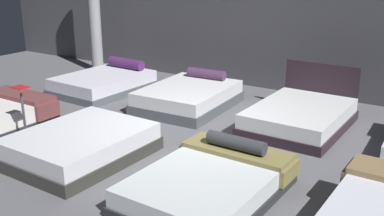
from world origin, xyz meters
The scene contains 9 objects.
ground_plane centered at (0.00, 0.00, -0.01)m, with size 18.00×18.00×0.02m, color #5B5B60.
showroom_back_wall centered at (0.00, 3.95, 1.75)m, with size 18.00×0.06×3.50m, color #47474C.
bed_1 centered at (-1.15, -1.26, 0.21)m, with size 1.64×2.06×0.44m.
bed_2 centered at (1.09, -1.23, 0.19)m, with size 1.63×2.18×0.61m.
bed_4 centered at (-3.43, 1.71, 0.21)m, with size 1.63×2.17×0.64m.
bed_5 centered at (-1.15, 1.74, 0.23)m, with size 1.65×2.15×0.65m.
bed_6 centered at (1.17, 1.82, 0.21)m, with size 1.57×2.19×0.98m.
price_sign centered at (-2.26, -1.38, 0.38)m, with size 0.28×0.24×0.99m.
support_pillar centered at (-4.97, 3.10, 1.75)m, with size 0.31×0.31×3.50m, color #99999E.
Camera 1 is at (3.68, -5.72, 2.87)m, focal length 42.69 mm.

